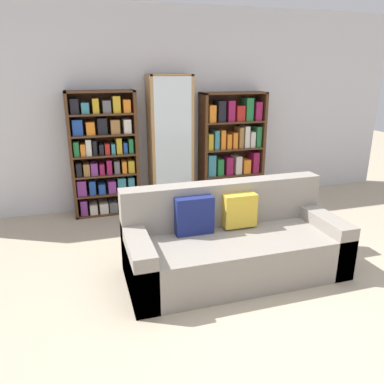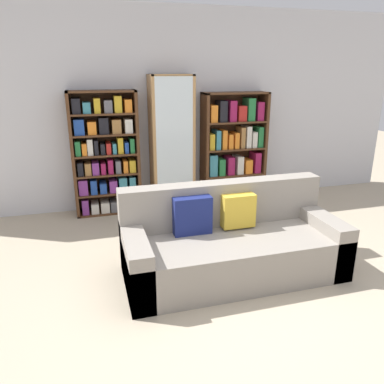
% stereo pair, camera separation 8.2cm
% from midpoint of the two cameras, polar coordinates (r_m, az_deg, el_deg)
% --- Properties ---
extents(ground_plane, '(16.00, 16.00, 0.00)m').
position_cam_midpoint_polar(ground_plane, '(3.31, 8.38, -16.74)').
color(ground_plane, tan).
extents(wall_back, '(7.08, 0.06, 2.70)m').
position_cam_midpoint_polar(wall_back, '(5.36, -3.86, 12.43)').
color(wall_back, silver).
rests_on(wall_back, ground).
extents(couch, '(2.05, 0.85, 0.84)m').
position_cam_midpoint_polar(couch, '(3.63, 5.60, -7.95)').
color(couch, gray).
rests_on(couch, ground).
extents(bookshelf_left, '(0.87, 0.32, 1.63)m').
position_cam_midpoint_polar(bookshelf_left, '(5.11, -13.70, 5.36)').
color(bookshelf_left, '#4C2D19').
rests_on(bookshelf_left, ground).
extents(display_cabinet, '(0.58, 0.36, 1.83)m').
position_cam_midpoint_polar(display_cabinet, '(5.20, -3.80, 7.42)').
color(display_cabinet, '#AD7F4C').
rests_on(display_cabinet, ground).
extents(bookshelf_right, '(0.93, 0.32, 1.58)m').
position_cam_midpoint_polar(bookshelf_right, '(5.53, 5.65, 6.40)').
color(bookshelf_right, '#4C2D19').
rests_on(bookshelf_right, ground).
extents(wine_bottle, '(0.08, 0.08, 0.39)m').
position_cam_midpoint_polar(wine_bottle, '(5.09, 2.29, -1.59)').
color(wine_bottle, '#192333').
rests_on(wine_bottle, ground).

